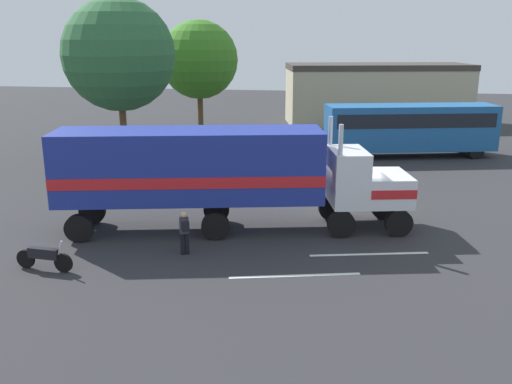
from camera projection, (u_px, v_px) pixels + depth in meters
The scene contains 11 objects.
ground_plane at pixel (348, 223), 23.79m from camera, with size 120.00×120.00×0.00m, color #2D2D30.
lane_stripe_near at pixel (369, 254), 20.34m from camera, with size 4.40×0.16×0.01m, color silver.
lane_stripe_mid at pixel (295, 276), 18.51m from camera, with size 4.40×0.16×0.01m, color silver.
semi_truck at pixel (218, 170), 22.25m from camera, with size 14.36×5.58×4.50m.
person_bystander at pixel (184, 231), 20.12m from camera, with size 0.42×0.48×1.63m.
parked_bus at pixel (410, 125), 36.47m from camera, with size 11.29×5.14×3.40m.
parked_car at pixel (257, 145), 36.71m from camera, with size 4.40×1.81×1.57m.
motorcycle at pixel (44, 257), 18.85m from camera, with size 2.11×0.33×1.12m.
tree_left at pixel (199, 60), 44.59m from camera, with size 6.23×6.23×9.02m.
tree_center at pixel (119, 55), 35.00m from camera, with size 7.07×7.07×10.12m.
building_backdrop at pixel (377, 92), 50.46m from camera, with size 17.02×9.40×5.34m.
Camera 1 is at (-0.18, -22.90, 7.66)m, focal length 39.10 mm.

